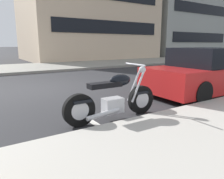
% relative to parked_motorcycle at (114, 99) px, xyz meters
% --- Properties ---
extents(ground_plane, '(260.00, 260.00, 0.00)m').
position_rel_parked_motorcycle_xyz_m(ground_plane, '(-0.45, 3.83, -0.42)').
color(ground_plane, '#28282B').
extents(sidewalk_far_curb, '(120.00, 5.00, 0.14)m').
position_rel_parked_motorcycle_xyz_m(sidewalk_far_curb, '(11.55, 10.50, -0.35)').
color(sidewalk_far_curb, gray).
rests_on(sidewalk_far_curb, ground).
extents(parking_stall_stripe, '(0.12, 2.20, 0.01)m').
position_rel_parked_motorcycle_xyz_m(parking_stall_stripe, '(-0.45, 0.25, -0.42)').
color(parking_stall_stripe, silver).
rests_on(parking_stall_stripe, ground).
extents(parked_motorcycle, '(2.09, 0.62, 1.11)m').
position_rel_parked_motorcycle_xyz_m(parked_motorcycle, '(0.00, 0.00, 0.00)').
color(parked_motorcycle, black).
rests_on(parked_motorcycle, ground).
extents(parked_car_behind_motorcycle, '(4.33, 1.88, 1.40)m').
position_rel_parked_motorcycle_xyz_m(parked_car_behind_motorcycle, '(3.83, 0.43, 0.23)').
color(parked_car_behind_motorcycle, '#AD1919').
rests_on(parked_car_behind_motorcycle, ground).
extents(townhouse_behind_pole, '(11.26, 10.24, 10.35)m').
position_rel_parked_motorcycle_xyz_m(townhouse_behind_pole, '(20.60, 17.88, 4.75)').
color(townhouse_behind_pole, '#939993').
rests_on(townhouse_behind_pole, ground).
extents(townhouse_far_uphill, '(13.80, 11.30, 14.61)m').
position_rel_parked_motorcycle_xyz_m(townhouse_far_uphill, '(34.13, 18.41, 6.88)').
color(townhouse_far_uphill, '#6B84B2').
rests_on(townhouse_far_uphill, ground).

